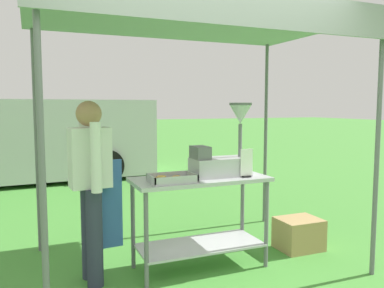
# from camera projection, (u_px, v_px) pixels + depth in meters

# --- Properties ---
(ground_plane) EXTENTS (70.00, 70.00, 0.00)m
(ground_plane) POSITION_uv_depth(u_px,v_px,m) (93.00, 179.00, 8.37)
(ground_plane) COLOR #478E38
(stall_canopy) EXTENTS (3.05, 2.02, 2.41)m
(stall_canopy) POSITION_uv_depth(u_px,v_px,m) (196.00, 26.00, 3.69)
(stall_canopy) COLOR slate
(stall_canopy) RESTS_ON ground
(donut_cart) EXTENTS (1.30, 0.57, 0.89)m
(donut_cart) POSITION_uv_depth(u_px,v_px,m) (200.00, 204.00, 3.76)
(donut_cart) COLOR #B7B7BC
(donut_cart) RESTS_ON ground
(donut_tray) EXTENTS (0.40, 0.27, 0.07)m
(donut_tray) POSITION_uv_depth(u_px,v_px,m) (172.00, 179.00, 3.52)
(donut_tray) COLOR #B7B7BC
(donut_tray) RESTS_ON donut_cart
(donut_fryer) EXTENTS (0.61, 0.28, 0.71)m
(donut_fryer) POSITION_uv_depth(u_px,v_px,m) (223.00, 153.00, 3.81)
(donut_fryer) COLOR #B7B7BC
(donut_fryer) RESTS_ON donut_cart
(menu_sign) EXTENTS (0.13, 0.05, 0.27)m
(menu_sign) POSITION_uv_depth(u_px,v_px,m) (247.00, 165.00, 3.74)
(menu_sign) COLOR black
(menu_sign) RESTS_ON donut_cart
(vendor) EXTENTS (0.46, 0.54, 1.61)m
(vendor) POSITION_uv_depth(u_px,v_px,m) (91.00, 182.00, 3.42)
(vendor) COLOR #2D3347
(vendor) RESTS_ON ground
(supply_crate) EXTENTS (0.46, 0.38, 0.34)m
(supply_crate) POSITION_uv_depth(u_px,v_px,m) (299.00, 234.00, 4.29)
(supply_crate) COLOR tan
(supply_crate) RESTS_ON ground
(van_silver) EXTENTS (5.82, 2.30, 1.69)m
(van_silver) POSITION_uv_depth(u_px,v_px,m) (10.00, 139.00, 8.06)
(van_silver) COLOR #BCBCC1
(van_silver) RESTS_ON ground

